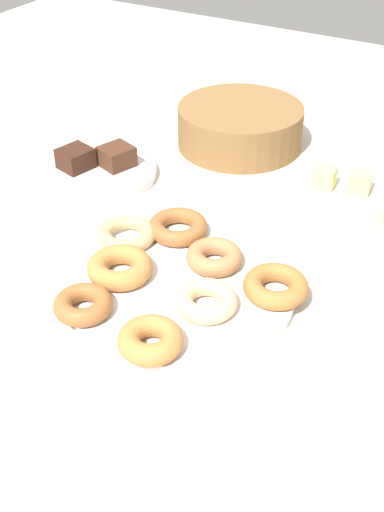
# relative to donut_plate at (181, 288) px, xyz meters

# --- Properties ---
(ground_plane) EXTENTS (2.40, 2.40, 0.00)m
(ground_plane) POSITION_rel_donut_plate_xyz_m (0.00, 0.00, -0.01)
(ground_plane) COLOR beige
(donut_plate) EXTENTS (0.32, 0.32, 0.02)m
(donut_plate) POSITION_rel_donut_plate_xyz_m (0.00, 0.00, 0.00)
(donut_plate) COLOR silver
(donut_plate) RESTS_ON ground_plane
(donut_0) EXTENTS (0.11, 0.11, 0.03)m
(donut_0) POSITION_rel_donut_plate_xyz_m (-0.09, -0.03, 0.02)
(donut_0) COLOR #BC7A3D
(donut_0) RESTS_ON donut_plate
(donut_1) EXTENTS (0.10, 0.10, 0.03)m
(donut_1) POSITION_rel_donut_plate_xyz_m (0.05, -0.03, 0.02)
(donut_1) COLOR #EABC84
(donut_1) RESTS_ON donut_plate
(donut_2) EXTENTS (0.10, 0.10, 0.03)m
(donut_2) POSITION_rel_donut_plate_xyz_m (-0.08, -0.11, 0.02)
(donut_2) COLOR #995B2D
(donut_2) RESTS_ON donut_plate
(donut_3) EXTENTS (0.09, 0.09, 0.03)m
(donut_3) POSITION_rel_donut_plate_xyz_m (0.02, 0.06, 0.02)
(donut_3) COLOR #B27547
(donut_3) RESTS_ON donut_plate
(donut_4) EXTENTS (0.13, 0.13, 0.03)m
(donut_4) POSITION_rel_donut_plate_xyz_m (0.12, 0.05, 0.02)
(donut_4) COLOR #AD6B33
(donut_4) RESTS_ON donut_plate
(donut_5) EXTENTS (0.10, 0.10, 0.02)m
(donut_5) POSITION_rel_donut_plate_xyz_m (-0.13, 0.05, 0.02)
(donut_5) COLOR tan
(donut_5) RESTS_ON donut_plate
(donut_6) EXTENTS (0.11, 0.11, 0.03)m
(donut_6) POSITION_rel_donut_plate_xyz_m (0.03, -0.13, 0.02)
(donut_6) COLOR #BC7A3D
(donut_6) RESTS_ON donut_plate
(donut_7) EXTENTS (0.12, 0.12, 0.03)m
(donut_7) POSITION_rel_donut_plate_xyz_m (-0.07, 0.11, 0.02)
(donut_7) COLOR #995B2D
(donut_7) RESTS_ON donut_plate
(cake_plate) EXTENTS (0.22, 0.22, 0.02)m
(cake_plate) POSITION_rel_donut_plate_xyz_m (-0.30, 0.21, 0.00)
(cake_plate) COLOR silver
(cake_plate) RESTS_ON ground_plane
(brownie_near) EXTENTS (0.06, 0.07, 0.04)m
(brownie_near) POSITION_rel_donut_plate_xyz_m (-0.34, 0.19, 0.03)
(brownie_near) COLOR #381E14
(brownie_near) RESTS_ON cake_plate
(brownie_far) EXTENTS (0.07, 0.07, 0.04)m
(brownie_far) POSITION_rel_donut_plate_xyz_m (-0.28, 0.24, 0.03)
(brownie_far) COLOR #472819
(brownie_far) RESTS_ON cake_plate
(basket) EXTENTS (0.33, 0.33, 0.08)m
(basket) POSITION_rel_donut_plate_xyz_m (-0.14, 0.46, 0.03)
(basket) COLOR brown
(basket) RESTS_ON ground_plane
(fruit_bowl) EXTENTS (0.16, 0.16, 0.04)m
(fruit_bowl) POSITION_rel_donut_plate_xyz_m (0.12, 0.31, 0.01)
(fruit_bowl) COLOR silver
(fruit_bowl) RESTS_ON ground_plane
(melon_chunk_left) EXTENTS (0.04, 0.04, 0.04)m
(melon_chunk_left) POSITION_rel_donut_plate_xyz_m (0.09, 0.31, 0.05)
(melon_chunk_left) COLOR #DBD67A
(melon_chunk_left) RESTS_ON fruit_bowl
(melon_chunk_right) EXTENTS (0.04, 0.04, 0.04)m
(melon_chunk_right) POSITION_rel_donut_plate_xyz_m (0.14, 0.33, 0.05)
(melon_chunk_right) COLOR #DBD67A
(melon_chunk_right) RESTS_ON fruit_bowl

